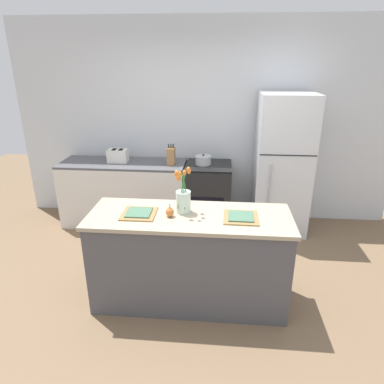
# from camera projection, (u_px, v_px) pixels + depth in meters

# --- Properties ---
(ground_plane) EXTENTS (10.00, 10.00, 0.00)m
(ground_plane) POSITION_uv_depth(u_px,v_px,m) (190.00, 298.00, 3.34)
(ground_plane) COLOR brown
(back_wall) EXTENTS (5.20, 0.08, 2.70)m
(back_wall) POSITION_uv_depth(u_px,v_px,m) (203.00, 123.00, 4.70)
(back_wall) COLOR silver
(back_wall) RESTS_ON ground_plane
(kitchen_island) EXTENTS (1.80, 0.66, 0.90)m
(kitchen_island) POSITION_uv_depth(u_px,v_px,m) (190.00, 258.00, 3.17)
(kitchen_island) COLOR #4C4C51
(kitchen_island) RESTS_ON ground_plane
(back_counter) EXTENTS (1.68, 0.60, 0.88)m
(back_counter) POSITION_uv_depth(u_px,v_px,m) (125.00, 193.00, 4.75)
(back_counter) COLOR silver
(back_counter) RESTS_ON ground_plane
(stove_range) EXTENTS (0.60, 0.61, 0.88)m
(stove_range) POSITION_uv_depth(u_px,v_px,m) (208.00, 196.00, 4.65)
(stove_range) COLOR black
(stove_range) RESTS_ON ground_plane
(refrigerator) EXTENTS (0.68, 0.67, 1.80)m
(refrigerator) POSITION_uv_depth(u_px,v_px,m) (282.00, 165.00, 4.41)
(refrigerator) COLOR silver
(refrigerator) RESTS_ON ground_plane
(flower_vase) EXTENTS (0.13, 0.17, 0.43)m
(flower_vase) POSITION_uv_depth(u_px,v_px,m) (183.00, 199.00, 3.02)
(flower_vase) COLOR silver
(flower_vase) RESTS_ON kitchen_island
(pear_figurine) EXTENTS (0.07, 0.07, 0.12)m
(pear_figurine) POSITION_uv_depth(u_px,v_px,m) (170.00, 212.00, 2.96)
(pear_figurine) COLOR #C66B33
(pear_figurine) RESTS_ON kitchen_island
(plate_setting_left) EXTENTS (0.30, 0.30, 0.02)m
(plate_setting_left) POSITION_uv_depth(u_px,v_px,m) (139.00, 213.00, 3.02)
(plate_setting_left) COLOR olive
(plate_setting_left) RESTS_ON kitchen_island
(plate_setting_right) EXTENTS (0.30, 0.30, 0.02)m
(plate_setting_right) POSITION_uv_depth(u_px,v_px,m) (241.00, 217.00, 2.95)
(plate_setting_right) COLOR olive
(plate_setting_right) RESTS_ON kitchen_island
(toaster) EXTENTS (0.28, 0.18, 0.17)m
(toaster) POSITION_uv_depth(u_px,v_px,m) (118.00, 156.00, 4.59)
(toaster) COLOR silver
(toaster) RESTS_ON back_counter
(cooking_pot) EXTENTS (0.21, 0.21, 0.14)m
(cooking_pot) POSITION_uv_depth(u_px,v_px,m) (203.00, 160.00, 4.49)
(cooking_pot) COLOR #B2B5B7
(cooking_pot) RESTS_ON stove_range
(knife_block) EXTENTS (0.10, 0.14, 0.27)m
(knife_block) POSITION_uv_depth(u_px,v_px,m) (171.00, 156.00, 4.48)
(knife_block) COLOR #A37547
(knife_block) RESTS_ON back_counter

